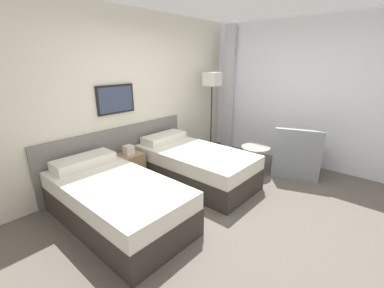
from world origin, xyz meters
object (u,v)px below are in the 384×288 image
bed_near_window (194,165)px  floor_lamp (212,84)px  side_table (255,154)px  armchair (296,158)px  bed_near_door (116,200)px  nightstand (130,168)px

bed_near_window → floor_lamp: bearing=26.6°
side_table → armchair: size_ratio=0.52×
bed_near_door → bed_near_window: bearing=0.0°
nightstand → armchair: size_ratio=0.67×
floor_lamp → armchair: floor_lamp is taller
nightstand → side_table: 2.16m
nightstand → floor_lamp: size_ratio=0.38×
floor_lamp → side_table: size_ratio=3.40×
side_table → bed_near_window: bearing=149.1°
armchair → nightstand: bearing=29.5°
nightstand → floor_lamp: bearing=-2.7°
floor_lamp → bed_near_door: bearing=-166.9°
bed_near_door → floor_lamp: floor_lamp is taller
bed_near_window → nightstand: bed_near_window is taller
nightstand → armchair: armchair is taller
bed_near_window → nightstand: bearing=135.2°
bed_near_door → armchair: bearing=-21.2°
bed_near_door → bed_near_window: size_ratio=1.00×
bed_near_window → bed_near_door: bearing=180.0°
nightstand → floor_lamp: (2.03, -0.10, 1.20)m
nightstand → side_table: nightstand is taller
bed_near_door → armchair: 3.12m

